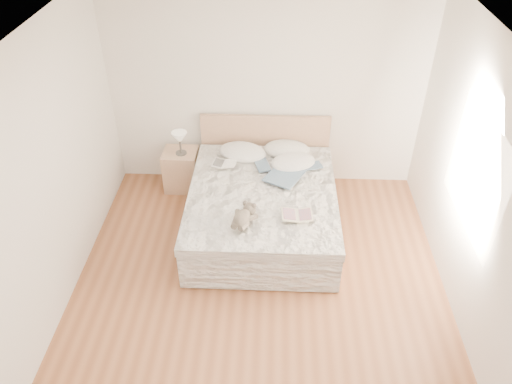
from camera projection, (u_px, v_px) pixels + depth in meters
floor at (259, 298)px, 5.28m from camera, size 4.00×4.50×0.00m
ceiling at (260, 51)px, 3.66m from camera, size 4.00×4.50×0.00m
wall_back at (266, 89)px, 6.27m from camera, size 4.00×0.02×2.70m
wall_left at (40, 191)px, 4.54m from camera, size 0.02×4.50×2.70m
wall_right at (485, 203)px, 4.40m from camera, size 0.02×4.50×2.70m
window at (476, 174)px, 4.58m from camera, size 0.02×1.30×1.10m
bed at (263, 206)px, 6.05m from camera, size 1.72×2.14×1.00m
nightstand at (182, 170)px, 6.72m from camera, size 0.46×0.41×0.56m
table_lamp at (180, 139)px, 6.39m from camera, size 0.21×0.21×0.31m
pillow_left at (243, 152)px, 6.40m from camera, size 0.72×0.60×0.19m
pillow_middle at (287, 149)px, 6.46m from camera, size 0.62×0.45×0.18m
pillow_right at (293, 162)px, 6.21m from camera, size 0.67×0.56×0.17m
blouse at (286, 174)px, 6.03m from camera, size 0.82×0.83×0.02m
photo_book at (225, 164)px, 6.20m from camera, size 0.33×0.25×0.02m
childrens_book at (297, 215)px, 5.39m from camera, size 0.36×0.25×0.02m
teddy_bear at (242, 222)px, 5.27m from camera, size 0.33×0.38×0.17m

